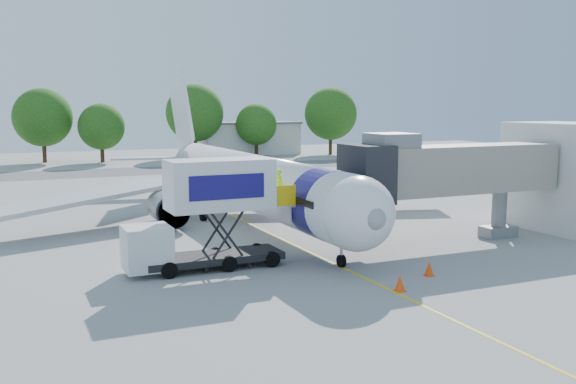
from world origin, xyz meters
name	(u,v)px	position (x,y,z in m)	size (l,w,h in m)	color
ground	(269,233)	(0.00, 0.00, 0.00)	(160.00, 160.00, 0.00)	gray
guidance_line	(269,233)	(0.00, 0.00, 0.01)	(0.15, 70.00, 0.01)	yellow
taxiway_strip	(139,171)	(0.00, 42.00, 0.00)	(120.00, 10.00, 0.01)	#59595B
aircraft	(247,181)	(0.00, 4.12, 2.95)	(34.17, 37.73, 11.35)	white
jet_bridge	(441,171)	(7.99, -7.00, 4.34)	(13.90, 3.20, 6.60)	#9D9486
terminal_stub	(572,177)	(18.50, -7.00, 3.50)	(5.00, 8.00, 7.00)	silver
catering_hiloader	(207,215)	(-6.27, -7.00, 2.76)	(8.50, 2.44, 5.50)	black
ground_tug	(498,310)	(0.97, -19.68, 0.68)	(3.45, 2.13, 1.29)	silver
safety_cone_a	(429,269)	(3.05, -12.70, 0.35)	(0.46, 0.46, 0.74)	#FF450D
safety_cone_b	(400,283)	(0.30, -14.30, 0.37)	(0.48, 0.48, 0.76)	#FF450D
outbuilding_right	(248,138)	(22.00, 62.00, 2.66)	(16.40, 7.40, 5.30)	silver
tree_c	(43,117)	(-9.78, 59.44, 6.34)	(8.19, 8.19, 10.45)	#382314
tree_d	(101,127)	(-2.26, 56.36, 5.04)	(6.52, 6.52, 8.31)	#382314
tree_e	(195,113)	(12.15, 59.06, 6.85)	(8.86, 8.86, 11.29)	#382314
tree_f	(256,124)	(21.61, 57.35, 5.02)	(6.49, 6.49, 8.28)	#382314
tree_g	(331,114)	(34.21, 56.09, 6.63)	(8.56, 8.56, 10.92)	#382314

